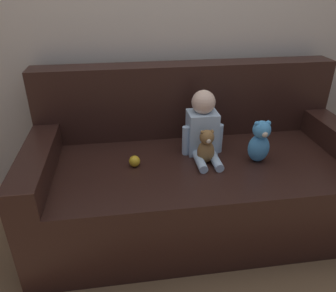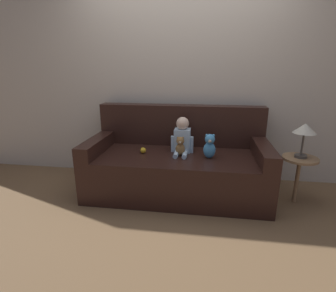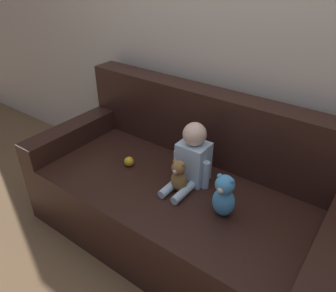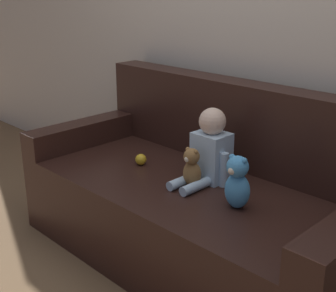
{
  "view_description": "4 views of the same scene",
  "coord_description": "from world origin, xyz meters",
  "px_view_note": "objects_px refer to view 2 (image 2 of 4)",
  "views": [
    {
      "loc": [
        -0.42,
        -1.69,
        1.46
      ],
      "look_at": [
        -0.19,
        -0.06,
        0.6
      ],
      "focal_mm": 35.0,
      "sensor_mm": 36.0,
      "label": 1
    },
    {
      "loc": [
        0.3,
        -2.74,
        1.41
      ],
      "look_at": [
        -0.1,
        -0.02,
        0.56
      ],
      "focal_mm": 28.0,
      "sensor_mm": 36.0,
      "label": 2
    },
    {
      "loc": [
        0.91,
        -1.35,
        1.73
      ],
      "look_at": [
        -0.08,
        0.01,
        0.71
      ],
      "focal_mm": 35.0,
      "sensor_mm": 36.0,
      "label": 3
    },
    {
      "loc": [
        1.54,
        -1.72,
        1.48
      ],
      "look_at": [
        -0.09,
        -0.1,
        0.67
      ],
      "focal_mm": 50.0,
      "sensor_mm": 36.0,
      "label": 4
    }
  ],
  "objects_px": {
    "person_baby": "(182,138)",
    "side_table": "(302,145)",
    "teddy_bear_brown": "(180,147)",
    "plush_toy_side": "(210,146)",
    "toy_ball": "(143,150)",
    "couch": "(178,164)"
  },
  "relations": [
    {
      "from": "person_baby",
      "to": "side_table",
      "type": "xyz_separation_m",
      "value": [
        1.23,
        -0.11,
        0.0
      ]
    },
    {
      "from": "teddy_bear_brown",
      "to": "side_table",
      "type": "xyz_separation_m",
      "value": [
        1.24,
        0.02,
        0.07
      ]
    },
    {
      "from": "plush_toy_side",
      "to": "toy_ball",
      "type": "bearing_deg",
      "value": 176.3
    },
    {
      "from": "couch",
      "to": "person_baby",
      "type": "bearing_deg",
      "value": 13.45
    },
    {
      "from": "teddy_bear_brown",
      "to": "side_table",
      "type": "distance_m",
      "value": 1.24
    },
    {
      "from": "toy_ball",
      "to": "side_table",
      "type": "relative_size",
      "value": 0.08
    },
    {
      "from": "plush_toy_side",
      "to": "side_table",
      "type": "height_order",
      "value": "side_table"
    },
    {
      "from": "couch",
      "to": "teddy_bear_brown",
      "type": "xyz_separation_m",
      "value": [
        0.04,
        -0.12,
        0.25
      ]
    },
    {
      "from": "couch",
      "to": "toy_ball",
      "type": "height_order",
      "value": "couch"
    },
    {
      "from": "toy_ball",
      "to": "side_table",
      "type": "bearing_deg",
      "value": -0.11
    },
    {
      "from": "couch",
      "to": "side_table",
      "type": "xyz_separation_m",
      "value": [
        1.28,
        -0.1,
        0.32
      ]
    },
    {
      "from": "person_baby",
      "to": "plush_toy_side",
      "type": "distance_m",
      "value": 0.34
    },
    {
      "from": "couch",
      "to": "person_baby",
      "type": "height_order",
      "value": "couch"
    },
    {
      "from": "person_baby",
      "to": "plush_toy_side",
      "type": "bearing_deg",
      "value": -27.33
    },
    {
      "from": "teddy_bear_brown",
      "to": "person_baby",
      "type": "bearing_deg",
      "value": 86.38
    },
    {
      "from": "plush_toy_side",
      "to": "teddy_bear_brown",
      "type": "bearing_deg",
      "value": 174.96
    },
    {
      "from": "teddy_bear_brown",
      "to": "plush_toy_side",
      "type": "xyz_separation_m",
      "value": [
        0.31,
        -0.03,
        0.03
      ]
    },
    {
      "from": "couch",
      "to": "plush_toy_side",
      "type": "height_order",
      "value": "couch"
    },
    {
      "from": "plush_toy_side",
      "to": "toy_ball",
      "type": "height_order",
      "value": "plush_toy_side"
    },
    {
      "from": "toy_ball",
      "to": "teddy_bear_brown",
      "type": "bearing_deg",
      "value": -2.71
    },
    {
      "from": "teddy_bear_brown",
      "to": "side_table",
      "type": "relative_size",
      "value": 0.25
    },
    {
      "from": "couch",
      "to": "plush_toy_side",
      "type": "xyz_separation_m",
      "value": [
        0.35,
        -0.15,
        0.28
      ]
    }
  ]
}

